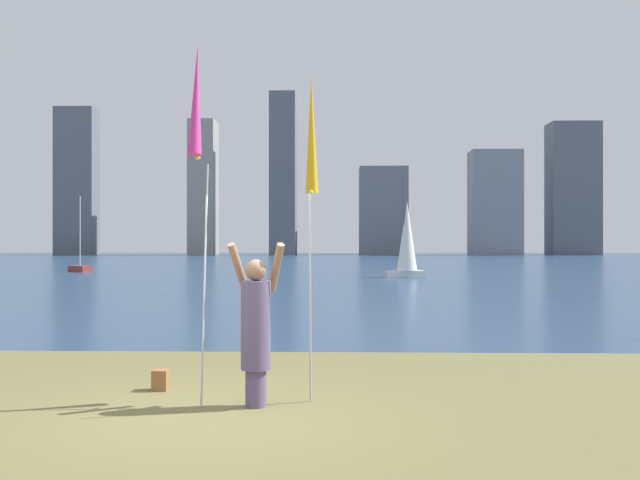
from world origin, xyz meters
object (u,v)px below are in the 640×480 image
(bag, at_px, (160,380))
(sailboat_3, at_px, (80,267))
(person, at_px, (256,326))
(sailboat_1, at_px, (407,240))
(kite_flag_left, at_px, (197,109))
(kite_flag_right, at_px, (312,141))

(bag, relative_size, sailboat_3, 0.05)
(person, bearing_deg, sailboat_1, 75.87)
(sailboat_3, bearing_deg, bag, -69.02)
(sailboat_1, bearing_deg, sailboat_3, 161.60)
(person, bearing_deg, kite_flag_left, -156.29)
(kite_flag_left, height_order, sailboat_1, sailboat_1)
(kite_flag_right, height_order, sailboat_3, sailboat_3)
(person, height_order, sailboat_1, sailboat_1)
(kite_flag_left, distance_m, kite_flag_right, 1.57)
(bag, bearing_deg, sailboat_3, 110.98)
(person, relative_size, sailboat_3, 0.40)
(sailboat_3, bearing_deg, kite_flag_right, -66.63)
(kite_flag_left, distance_m, sailboat_1, 32.54)
(bag, bearing_deg, person, -34.34)
(kite_flag_left, bearing_deg, kite_flag_right, 35.44)
(person, bearing_deg, bag, 139.56)
(person, relative_size, kite_flag_right, 0.48)
(sailboat_1, bearing_deg, person, -98.03)
(person, xyz_separation_m, sailboat_3, (-15.76, 38.47, -0.67))
(kite_flag_left, height_order, kite_flag_right, kite_flag_left)
(person, height_order, kite_flag_right, kite_flag_right)
(sailboat_3, bearing_deg, person, -67.73)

